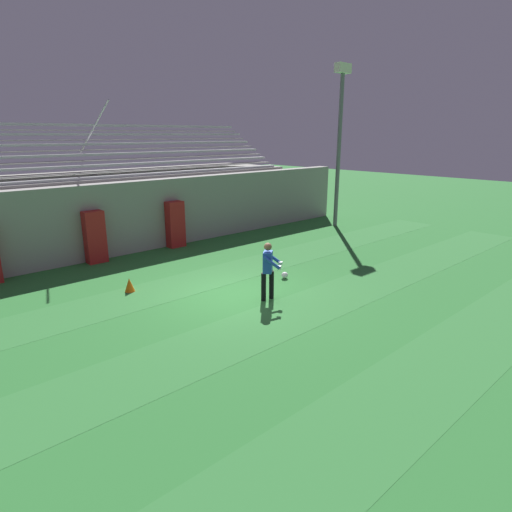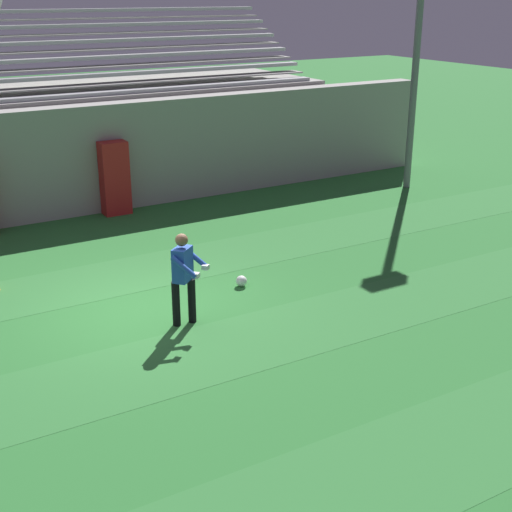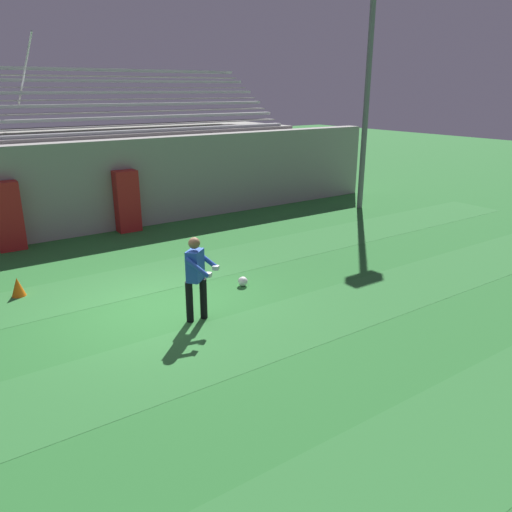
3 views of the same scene
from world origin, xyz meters
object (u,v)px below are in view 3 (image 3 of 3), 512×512
at_px(padding_pillar_gate_left, 8,216).
at_px(floodlight_pole, 369,69).
at_px(soccer_ball, 243,281).
at_px(traffic_cone, 18,287).
at_px(padding_pillar_gate_right, 127,201).
at_px(goalkeeper, 196,274).

height_order(padding_pillar_gate_left, floodlight_pole, floodlight_pole).
relative_size(soccer_ball, traffic_cone, 0.52).
relative_size(floodlight_pole, traffic_cone, 18.50).
bearing_deg(padding_pillar_gate_right, soccer_ball, -86.22).
height_order(floodlight_pole, traffic_cone, floodlight_pole).
relative_size(padding_pillar_gate_right, goalkeeper, 1.14).
bearing_deg(floodlight_pole, padding_pillar_gate_right, 167.82).
relative_size(padding_pillar_gate_left, padding_pillar_gate_right, 1.00).
bearing_deg(padding_pillar_gate_left, padding_pillar_gate_right, 0.00).
distance_m(padding_pillar_gate_left, traffic_cone, 3.77).
distance_m(goalkeeper, traffic_cone, 4.26).
relative_size(padding_pillar_gate_left, goalkeeper, 1.14).
bearing_deg(soccer_ball, floodlight_pole, 27.24).
xyz_separation_m(soccer_ball, traffic_cone, (-4.32, 2.29, 0.10)).
bearing_deg(padding_pillar_gate_right, traffic_cone, -137.00).
bearing_deg(goalkeeper, soccer_ball, 29.91).
distance_m(padding_pillar_gate_right, traffic_cone, 5.42).
relative_size(goalkeeper, soccer_ball, 7.59).
distance_m(padding_pillar_gate_left, goalkeeper, 7.23).
xyz_separation_m(padding_pillar_gate_left, soccer_ball, (3.79, -5.95, -0.84)).
xyz_separation_m(padding_pillar_gate_right, floodlight_pole, (8.42, -1.82, 3.98)).
bearing_deg(padding_pillar_gate_right, padding_pillar_gate_left, 180.00).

